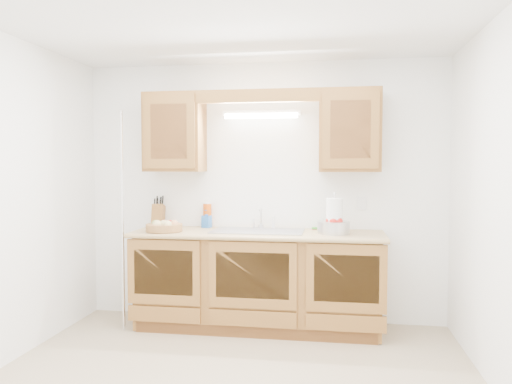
% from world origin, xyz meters
% --- Properties ---
extents(room, '(3.52, 3.50, 2.50)m').
position_xyz_m(room, '(0.00, 0.00, 1.25)').
color(room, tan).
rests_on(room, ground).
extents(base_cabinets, '(2.20, 0.60, 0.86)m').
position_xyz_m(base_cabinets, '(0.00, 1.20, 0.44)').
color(base_cabinets, brown).
rests_on(base_cabinets, ground).
extents(countertop, '(2.30, 0.63, 0.04)m').
position_xyz_m(countertop, '(0.00, 1.19, 0.88)').
color(countertop, tan).
rests_on(countertop, base_cabinets).
extents(upper_cabinet_left, '(0.55, 0.33, 0.75)m').
position_xyz_m(upper_cabinet_left, '(-0.83, 1.33, 1.83)').
color(upper_cabinet_left, brown).
rests_on(upper_cabinet_left, room).
extents(upper_cabinet_right, '(0.55, 0.33, 0.75)m').
position_xyz_m(upper_cabinet_right, '(0.83, 1.33, 1.83)').
color(upper_cabinet_right, brown).
rests_on(upper_cabinet_right, room).
extents(valance, '(2.20, 0.05, 0.12)m').
position_xyz_m(valance, '(0.00, 1.19, 2.14)').
color(valance, brown).
rests_on(valance, room).
extents(fluorescent_fixture, '(0.76, 0.08, 0.08)m').
position_xyz_m(fluorescent_fixture, '(0.00, 1.42, 2.00)').
color(fluorescent_fixture, white).
rests_on(fluorescent_fixture, room).
extents(sink, '(0.84, 0.46, 0.36)m').
position_xyz_m(sink, '(0.00, 1.21, 0.83)').
color(sink, '#9E9EA3').
rests_on(sink, countertop).
extents(wire_shelf_pole, '(0.03, 0.03, 2.00)m').
position_xyz_m(wire_shelf_pole, '(-1.20, 0.94, 1.00)').
color(wire_shelf_pole, silver).
rests_on(wire_shelf_pole, ground).
extents(outlet_plate, '(0.08, 0.01, 0.12)m').
position_xyz_m(outlet_plate, '(0.95, 1.49, 1.15)').
color(outlet_plate, white).
rests_on(outlet_plate, room).
extents(fruit_basket, '(0.39, 0.39, 0.10)m').
position_xyz_m(fruit_basket, '(-0.85, 1.07, 0.95)').
color(fruit_basket, '#A47042').
rests_on(fruit_basket, countertop).
extents(knife_block, '(0.13, 0.19, 0.32)m').
position_xyz_m(knife_block, '(-1.03, 1.40, 1.01)').
color(knife_block, brown).
rests_on(knife_block, countertop).
extents(orange_canister, '(0.11, 0.11, 0.25)m').
position_xyz_m(orange_canister, '(-0.54, 1.44, 1.02)').
color(orange_canister, '#CE4D0B').
rests_on(orange_canister, countertop).
extents(soap_bottle, '(0.10, 0.10, 0.18)m').
position_xyz_m(soap_bottle, '(-0.54, 1.41, 0.99)').
color(soap_bottle, blue).
rests_on(soap_bottle, countertop).
extents(sponge, '(0.11, 0.07, 0.02)m').
position_xyz_m(sponge, '(0.54, 1.43, 0.91)').
color(sponge, '#CC333F').
rests_on(sponge, countertop).
extents(paper_towel, '(0.19, 0.19, 0.37)m').
position_xyz_m(paper_towel, '(0.70, 1.18, 1.06)').
color(paper_towel, silver).
rests_on(paper_towel, countertop).
extents(apple_bowl, '(0.36, 0.36, 0.15)m').
position_xyz_m(apple_bowl, '(0.69, 1.16, 0.96)').
color(apple_bowl, silver).
rests_on(apple_bowl, countertop).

